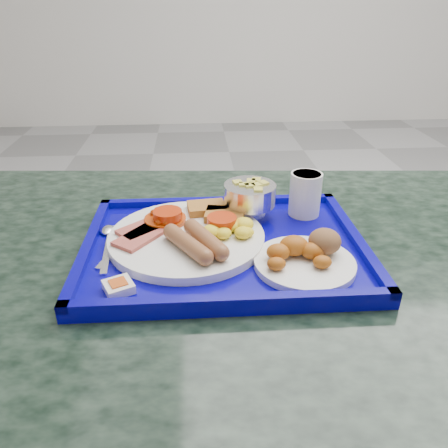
% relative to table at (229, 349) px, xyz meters
% --- Properties ---
extents(floor, '(6.00, 6.00, 0.00)m').
position_rel_table_xyz_m(floor, '(0.92, 1.06, -0.60)').
color(floor, gray).
rests_on(floor, ground).
extents(table, '(1.36, 0.96, 0.81)m').
position_rel_table_xyz_m(table, '(0.00, 0.00, 0.00)').
color(table, gray).
rests_on(table, floor).
extents(tray, '(0.49, 0.36, 0.03)m').
position_rel_table_xyz_m(tray, '(-0.01, 0.02, 0.22)').
color(tray, '#070397').
rests_on(tray, table).
extents(main_plate, '(0.28, 0.28, 0.04)m').
position_rel_table_xyz_m(main_plate, '(-0.07, 0.04, 0.24)').
color(main_plate, white).
rests_on(main_plate, tray).
extents(bread_plate, '(0.16, 0.16, 0.05)m').
position_rel_table_xyz_m(bread_plate, '(0.12, -0.05, 0.24)').
color(bread_plate, white).
rests_on(bread_plate, tray).
extents(fruit_bowl, '(0.10, 0.10, 0.07)m').
position_rel_table_xyz_m(fruit_bowl, '(0.05, 0.13, 0.27)').
color(fruit_bowl, silver).
rests_on(fruit_bowl, tray).
extents(juice_cup, '(0.06, 0.06, 0.09)m').
position_rel_table_xyz_m(juice_cup, '(0.16, 0.13, 0.27)').
color(juice_cup, white).
rests_on(juice_cup, tray).
extents(spoon, '(0.06, 0.15, 0.01)m').
position_rel_table_xyz_m(spoon, '(-0.21, 0.06, 0.23)').
color(spoon, silver).
rests_on(spoon, tray).
extents(knife, '(0.02, 0.16, 0.00)m').
position_rel_table_xyz_m(knife, '(-0.21, 0.02, 0.23)').
color(knife, silver).
rests_on(knife, tray).
extents(jam_packet, '(0.05, 0.05, 0.02)m').
position_rel_table_xyz_m(jam_packet, '(-0.17, -0.10, 0.23)').
color(jam_packet, white).
rests_on(jam_packet, tray).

